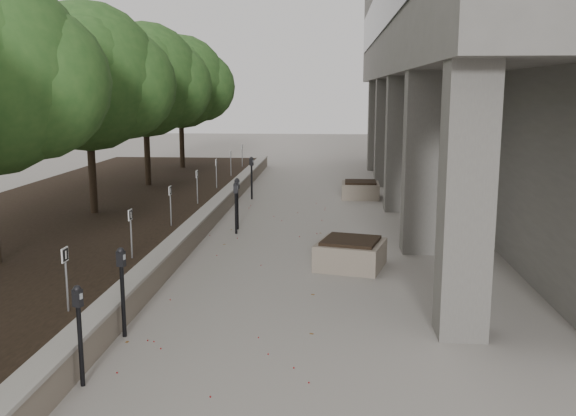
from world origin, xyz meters
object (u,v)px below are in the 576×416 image
(parking_meter_3, at_px, (237,204))
(planter_back, at_px, (360,190))
(parking_meter_1, at_px, (80,336))
(crabapple_tree_5, at_px, (181,102))
(crabapple_tree_4, at_px, (145,104))
(planter_front, at_px, (351,253))
(crabapple_tree_3, at_px, (89,109))
(parking_meter_2, at_px, (123,292))
(parking_meter_4, at_px, (236,208))
(parking_meter_5, at_px, (252,178))

(parking_meter_3, bearing_deg, planter_back, 65.31)
(parking_meter_1, bearing_deg, crabapple_tree_5, 118.47)
(crabapple_tree_4, xyz_separation_m, crabapple_tree_5, (0.00, 5.00, 0.00))
(parking_meter_1, relative_size, planter_front, 1.01)
(crabapple_tree_3, relative_size, parking_meter_2, 4.01)
(planter_front, bearing_deg, parking_meter_3, 129.57)
(crabapple_tree_3, height_order, parking_meter_3, crabapple_tree_3)
(planter_back, bearing_deg, planter_front, -93.63)
(parking_meter_2, bearing_deg, crabapple_tree_3, 129.71)
(parking_meter_1, height_order, parking_meter_4, parking_meter_4)
(crabapple_tree_5, xyz_separation_m, planter_front, (6.67, -13.44, -2.82))
(crabapple_tree_3, distance_m, planter_back, 9.32)
(parking_meter_2, bearing_deg, planter_back, 88.59)
(crabapple_tree_3, bearing_deg, parking_meter_4, -7.65)
(crabapple_tree_4, bearing_deg, parking_meter_2, -75.35)
(planter_front, bearing_deg, planter_back, 86.37)
(crabapple_tree_3, distance_m, parking_meter_2, 8.47)
(parking_meter_1, bearing_deg, planter_front, 77.27)
(planter_front, bearing_deg, parking_meter_1, -121.51)
(parking_meter_1, xyz_separation_m, parking_meter_2, (0.00, 1.60, 0.03))
(parking_meter_1, bearing_deg, parking_meter_3, 105.17)
(crabapple_tree_5, height_order, planter_front, crabapple_tree_5)
(crabapple_tree_4, height_order, parking_meter_5, crabapple_tree_4)
(crabapple_tree_5, xyz_separation_m, parking_meter_2, (3.25, -17.43, -2.44))
(planter_front, bearing_deg, crabapple_tree_5, 116.40)
(crabapple_tree_4, bearing_deg, parking_meter_4, -55.02)
(crabapple_tree_4, distance_m, planter_back, 7.76)
(crabapple_tree_4, height_order, crabapple_tree_5, same)
(crabapple_tree_4, relative_size, parking_meter_4, 4.13)
(crabapple_tree_3, xyz_separation_m, parking_meter_1, (3.25, -9.02, -2.47))
(crabapple_tree_4, bearing_deg, parking_meter_1, -76.95)
(parking_meter_3, bearing_deg, parking_meter_5, 101.41)
(planter_front, bearing_deg, crabapple_tree_4, 128.33)
(crabapple_tree_4, bearing_deg, planter_front, -51.67)
(parking_meter_1, relative_size, parking_meter_2, 0.95)
(parking_meter_3, distance_m, planter_back, 6.19)
(parking_meter_3, bearing_deg, parking_meter_1, -84.91)
(parking_meter_3, bearing_deg, crabapple_tree_3, -171.13)
(parking_meter_4, bearing_deg, parking_meter_5, 87.21)
(crabapple_tree_5, distance_m, parking_meter_4, 11.47)
(parking_meter_4, height_order, planter_front, parking_meter_4)
(planter_front, distance_m, planter_back, 8.63)
(parking_meter_2, relative_size, parking_meter_5, 0.95)
(crabapple_tree_5, bearing_deg, planter_back, -33.78)
(crabapple_tree_3, distance_m, parking_meter_3, 4.53)
(crabapple_tree_4, xyz_separation_m, parking_meter_3, (3.82, -4.99, -2.44))
(crabapple_tree_3, xyz_separation_m, parking_meter_4, (3.86, -0.52, -2.46))
(crabapple_tree_5, relative_size, planter_front, 4.24)
(crabapple_tree_5, relative_size, parking_meter_2, 4.01)
(parking_meter_2, distance_m, parking_meter_4, 6.94)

